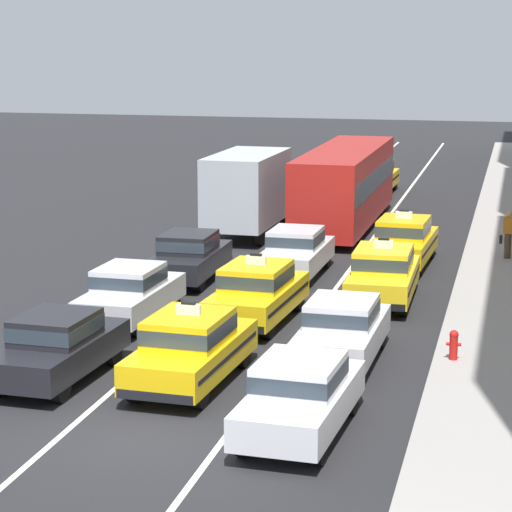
% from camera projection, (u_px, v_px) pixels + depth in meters
% --- Properties ---
extents(ground_plane, '(160.00, 160.00, 0.00)m').
position_uv_depth(ground_plane, '(138.00, 442.00, 21.51)').
color(ground_plane, '#232326').
extents(lane_stripe_left_center, '(0.14, 80.00, 0.01)m').
position_uv_depth(lane_stripe_left_center, '(279.00, 246.00, 40.91)').
color(lane_stripe_left_center, silver).
rests_on(lane_stripe_left_center, ground).
extents(lane_stripe_center_right, '(0.14, 80.00, 0.01)m').
position_uv_depth(lane_stripe_center_right, '(364.00, 250.00, 40.17)').
color(lane_stripe_center_right, silver).
rests_on(lane_stripe_center_right, ground).
extents(sedan_left_nearest, '(1.97, 4.38, 1.58)m').
position_uv_depth(sedan_left_nearest, '(58.00, 345.00, 25.12)').
color(sedan_left_nearest, black).
rests_on(sedan_left_nearest, ground).
extents(sedan_left_second, '(1.88, 4.35, 1.58)m').
position_uv_depth(sedan_left_second, '(130.00, 292.00, 30.20)').
color(sedan_left_second, black).
rests_on(sedan_left_second, ground).
extents(sedan_left_third, '(1.82, 4.32, 1.58)m').
position_uv_depth(sedan_left_third, '(189.00, 255.00, 35.12)').
color(sedan_left_third, black).
rests_on(sedan_left_third, ground).
extents(box_truck_left_fourth, '(2.42, 7.01, 3.27)m').
position_uv_depth(box_truck_left_fourth, '(252.00, 189.00, 43.11)').
color(box_truck_left_fourth, black).
rests_on(box_truck_left_fourth, ground).
extents(taxi_center_nearest, '(2.04, 4.65, 1.96)m').
position_uv_depth(taxi_center_nearest, '(191.00, 347.00, 24.82)').
color(taxi_center_nearest, black).
rests_on(taxi_center_nearest, ground).
extents(taxi_center_second, '(2.06, 4.65, 1.96)m').
position_uv_depth(taxi_center_second, '(257.00, 292.00, 30.10)').
color(taxi_center_second, black).
rests_on(taxi_center_second, ground).
extents(sedan_center_third, '(1.84, 4.33, 1.58)m').
position_uv_depth(sedan_center_third, '(296.00, 251.00, 35.85)').
color(sedan_center_third, black).
rests_on(sedan_center_third, ground).
extents(bus_center_fourth, '(2.60, 11.22, 3.22)m').
position_uv_depth(bus_center_fourth, '(345.00, 183.00, 44.56)').
color(bus_center_fourth, black).
rests_on(bus_center_fourth, ground).
extents(taxi_center_fifth, '(1.95, 4.61, 1.96)m').
position_uv_depth(taxi_center_fifth, '(375.00, 176.00, 53.89)').
color(taxi_center_fifth, black).
rests_on(taxi_center_fifth, ground).
extents(sedan_right_nearest, '(2.00, 4.39, 1.58)m').
position_uv_depth(sedan_right_nearest, '(300.00, 394.00, 21.71)').
color(sedan_right_nearest, black).
rests_on(sedan_right_nearest, ground).
extents(sedan_right_second, '(1.84, 4.33, 1.58)m').
position_uv_depth(sedan_right_second, '(342.00, 328.00, 26.49)').
color(sedan_right_second, black).
rests_on(sedan_right_second, ground).
extents(taxi_right_third, '(1.89, 4.59, 1.96)m').
position_uv_depth(taxi_right_third, '(383.00, 273.00, 32.33)').
color(taxi_right_third, black).
rests_on(taxi_right_third, ground).
extents(taxi_right_fourth, '(2.00, 4.63, 1.96)m').
position_uv_depth(taxi_right_fourth, '(404.00, 241.00, 37.40)').
color(taxi_right_fourth, black).
rests_on(taxi_right_fourth, ground).
extents(pedestrian_near_crosswalk, '(0.47, 0.24, 1.66)m').
position_uv_depth(pedestrian_near_crosswalk, '(508.00, 235.00, 37.93)').
color(pedestrian_near_crosswalk, '#473828').
rests_on(pedestrian_near_crosswalk, sidewalk_curb).
extents(fire_hydrant, '(0.36, 0.22, 0.73)m').
position_uv_depth(fire_hydrant, '(454.00, 344.00, 26.29)').
color(fire_hydrant, red).
rests_on(fire_hydrant, sidewalk_curb).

